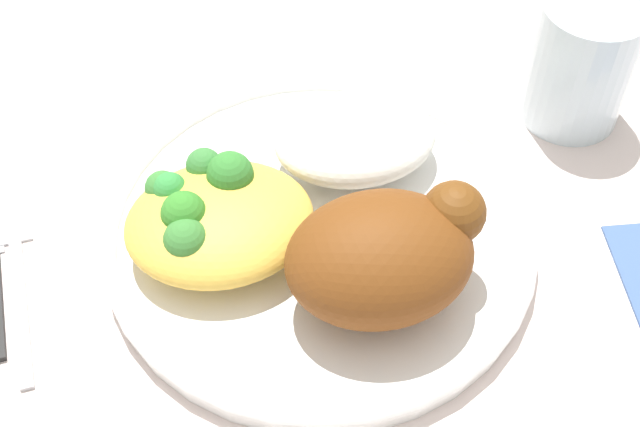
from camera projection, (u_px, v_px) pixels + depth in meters
name	position (u px, v px, depth m)	size (l,w,h in m)	color
ground_plane	(320.00, 242.00, 0.56)	(2.00, 2.00, 0.00)	silver
plate	(320.00, 232.00, 0.55)	(0.27, 0.27, 0.02)	white
roasted_chicken	(385.00, 255.00, 0.49)	(0.12, 0.08, 0.07)	brown
rice_pile	(355.00, 138.00, 0.57)	(0.11, 0.08, 0.04)	white
mac_cheese_with_broccoli	(215.00, 216.00, 0.52)	(0.11, 0.10, 0.05)	#EFBE47
fork	(18.00, 276.00, 0.54)	(0.02, 0.14, 0.01)	#B2B2B7
water_glass	(581.00, 62.00, 0.60)	(0.07, 0.07, 0.09)	silver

